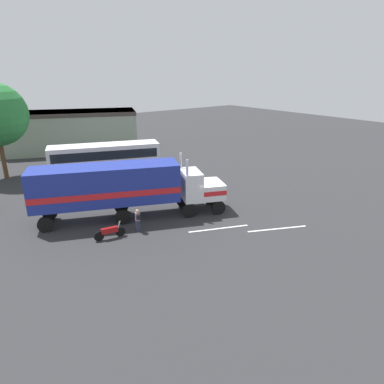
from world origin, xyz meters
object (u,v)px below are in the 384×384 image
at_px(person_bystander, 138,219).
at_px(motorcycle, 110,232).
at_px(parked_bus, 105,157).
at_px(semi_truck, 122,186).

distance_m(person_bystander, motorcycle, 2.06).
bearing_deg(motorcycle, parked_bus, 66.64).
bearing_deg(parked_bus, person_bystander, -105.45).
bearing_deg(motorcycle, person_bystander, -5.11).
distance_m(parked_bus, motorcycle, 14.53).
xyz_separation_m(person_bystander, parked_bus, (3.71, 13.44, 1.17)).
distance_m(semi_truck, parked_bus, 11.29).
bearing_deg(semi_truck, person_bystander, -95.75).
distance_m(semi_truck, motorcycle, 3.97).
relative_size(person_bystander, motorcycle, 0.78).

